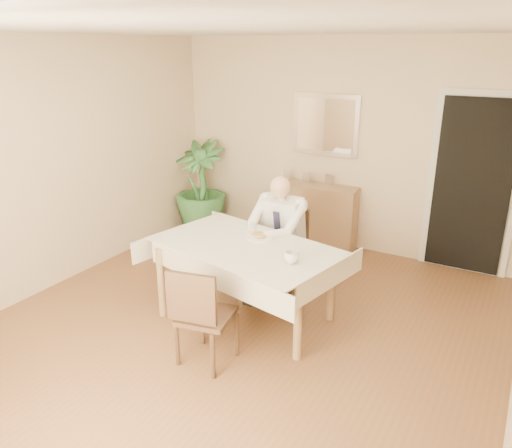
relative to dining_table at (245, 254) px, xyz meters
The scene contains 17 objects.
room 0.69m from the dining_table, 75.47° to the right, with size 5.00×5.02×2.60m.
doorway 2.74m from the dining_table, 53.40° to the left, with size 0.96×0.07×2.10m.
mirror 2.37m from the dining_table, 93.86° to the left, with size 0.86×0.04×0.76m.
dining_table is the anchor object (origin of this frame).
chair_far 0.90m from the dining_table, 90.00° to the left, with size 0.41×0.42×0.85m.
chair_near 0.86m from the dining_table, 84.44° to the right, with size 0.49×0.49×0.87m.
seated_man 0.59m from the dining_table, 90.00° to the left, with size 0.48×0.72×1.24m.
plate 0.24m from the dining_table, 81.08° to the left, with size 0.26×0.26×0.02m, color white.
food 0.25m from the dining_table, 81.08° to the left, with size 0.14×0.14×0.06m, color olive.
knife 0.21m from the dining_table, 65.06° to the left, with size 0.01×0.01×0.13m, color silver.
fork 0.19m from the dining_table, 91.92° to the left, with size 0.01×0.01×0.13m, color silver.
coffee_mug 0.57m from the dining_table, 14.56° to the right, with size 0.12×0.12×0.10m, color white.
sideboard 2.06m from the dining_table, 94.14° to the left, with size 1.01×0.34×0.81m, color olive.
photo_frame_left 2.15m from the dining_table, 106.23° to the left, with size 0.10×0.02×0.14m, color silver.
photo_frame_center 2.11m from the dining_table, 99.05° to the left, with size 0.10×0.02×0.14m, color silver.
photo_frame_right 2.13m from the dining_table, 91.09° to the left, with size 0.10×0.02×0.14m, color silver.
potted_palm 2.54m from the dining_table, 135.16° to the left, with size 0.70×0.70×1.26m, color #2B5F2B.
Camera 1 is at (2.12, -3.36, 2.50)m, focal length 35.00 mm.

